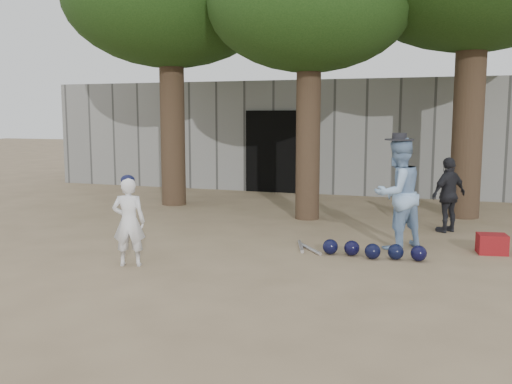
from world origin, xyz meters
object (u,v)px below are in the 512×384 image
at_px(boy_player, 129,222).
at_px(red_bag, 492,244).
at_px(spectator_blue, 397,194).
at_px(spectator_dark, 449,195).

xyz_separation_m(boy_player, red_bag, (4.81, 2.36, -0.47)).
distance_m(spectator_blue, spectator_dark, 1.79).
distance_m(boy_player, red_bag, 5.38).
xyz_separation_m(spectator_blue, spectator_dark, (0.75, 1.61, -0.20)).
xyz_separation_m(boy_player, spectator_dark, (4.16, 3.86, 0.05)).
height_order(boy_player, spectator_blue, spectator_blue).
xyz_separation_m(spectator_dark, red_bag, (0.65, -1.50, -0.52)).
bearing_deg(red_bag, spectator_blue, -175.46).
height_order(spectator_blue, spectator_dark, spectator_blue).
bearing_deg(spectator_dark, boy_player, -6.73).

